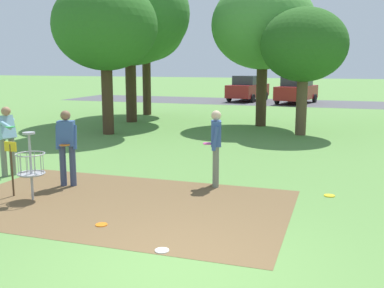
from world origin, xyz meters
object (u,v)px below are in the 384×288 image
at_px(player_throwing, 67,144).
at_px(frisbee_near_basket, 329,196).
at_px(frisbee_by_tee, 101,225).
at_px(tree_near_right, 105,26).
at_px(player_foreground_watching, 7,136).
at_px(tree_far_center, 146,29).
at_px(frisbee_far_left, 162,251).
at_px(disc_golf_basket, 29,163).
at_px(player_waiting_left, 216,144).
at_px(tree_near_left, 129,14).
at_px(tree_mid_right, 304,46).
at_px(parked_car_leftmost, 248,88).
at_px(tree_mid_center, 263,25).
at_px(parked_car_center_left, 297,90).

relative_size(player_throwing, frisbee_near_basket, 7.52).
distance_m(frisbee_by_tee, tree_near_right, 11.08).
xyz_separation_m(player_foreground_watching, tree_far_center, (-2.22, 13.44, 3.49)).
bearing_deg(frisbee_far_left, disc_golf_basket, 155.88).
distance_m(player_throwing, player_waiting_left, 3.32).
height_order(frisbee_near_basket, tree_near_left, tree_near_left).
relative_size(frisbee_far_left, tree_near_left, 0.03).
xyz_separation_m(frisbee_far_left, tree_mid_right, (0.96, 11.95, 3.37)).
bearing_deg(tree_near_right, tree_near_left, 101.76).
bearing_deg(frisbee_by_tee, parked_car_leftmost, 95.91).
relative_size(player_foreground_watching, tree_near_left, 0.23).
xyz_separation_m(player_throwing, tree_mid_center, (2.43, 11.28, 3.35)).
bearing_deg(player_foreground_watching, frisbee_by_tee, -31.41).
bearing_deg(player_foreground_watching, frisbee_near_basket, 5.00).
height_order(player_throwing, parked_car_leftmost, parked_car_leftmost).
height_order(disc_golf_basket, frisbee_near_basket, disc_golf_basket).
bearing_deg(tree_mid_right, disc_golf_basket, -113.29).
height_order(tree_far_center, parked_car_leftmost, tree_far_center).
bearing_deg(frisbee_far_left, frisbee_by_tee, 153.80).
xyz_separation_m(tree_mid_center, parked_car_center_left, (0.40, 12.02, -3.39)).
distance_m(tree_near_left, tree_mid_right, 8.21).
height_order(frisbee_far_left, tree_near_right, tree_near_right).
distance_m(frisbee_far_left, tree_near_right, 12.29).
bearing_deg(player_throwing, tree_mid_right, 64.93).
height_order(disc_golf_basket, parked_car_leftmost, parked_car_leftmost).
bearing_deg(parked_car_center_left, tree_near_right, -109.24).
bearing_deg(frisbee_by_tee, tree_mid_center, 88.03).
height_order(frisbee_far_left, tree_mid_center, tree_mid_center).
distance_m(player_throwing, tree_near_right, 8.25).
xyz_separation_m(player_waiting_left, frisbee_by_tee, (-1.18, -3.06, -0.96)).
height_order(tree_mid_center, parked_car_leftmost, tree_mid_center).
relative_size(frisbee_near_basket, parked_car_center_left, 0.05).
xyz_separation_m(frisbee_by_tee, tree_far_center, (-6.10, 15.80, 4.46)).
bearing_deg(tree_mid_right, player_waiting_left, -98.09).
bearing_deg(frisbee_far_left, player_throwing, 141.10).
distance_m(player_waiting_left, tree_far_center, 15.09).
bearing_deg(tree_near_right, tree_mid_right, 16.76).
bearing_deg(frisbee_near_basket, tree_mid_center, 107.31).
bearing_deg(frisbee_by_tee, player_waiting_left, 68.83).
relative_size(tree_far_center, parked_car_leftmost, 1.39).
xyz_separation_m(frisbee_far_left, tree_near_right, (-6.19, 9.80, 4.09)).
height_order(frisbee_far_left, tree_near_left, tree_near_left).
distance_m(tree_mid_right, parked_car_center_left, 14.35).
relative_size(frisbee_near_basket, parked_car_leftmost, 0.05).
distance_m(tree_mid_center, parked_car_center_left, 12.49).
distance_m(player_throwing, tree_mid_right, 10.48).
relative_size(tree_near_left, tree_mid_right, 1.52).
bearing_deg(tree_far_center, tree_mid_right, -28.24).
bearing_deg(parked_car_leftmost, frisbee_near_basket, -74.69).
xyz_separation_m(player_waiting_left, parked_car_center_left, (-0.33, 22.26, -0.05)).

